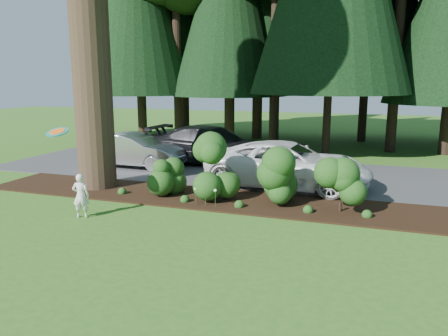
{
  "coord_description": "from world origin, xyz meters",
  "views": [
    {
      "loc": [
        4.11,
        -8.86,
        3.61
      ],
      "look_at": [
        0.44,
        1.87,
        1.3
      ],
      "focal_mm": 35.0,
      "sensor_mm": 36.0,
      "label": 1
    }
  ],
  "objects_px": {
    "car_dark_suv": "(212,145)",
    "child": "(81,196)",
    "frisbee": "(57,132)",
    "car_white_suv": "(288,165)",
    "car_silver_wagon": "(134,150)"
  },
  "relations": [
    {
      "from": "car_white_suv",
      "to": "frisbee",
      "type": "xyz_separation_m",
      "value": [
        -5.0,
        -5.22,
        1.5
      ]
    },
    {
      "from": "car_silver_wagon",
      "to": "car_white_suv",
      "type": "bearing_deg",
      "value": -100.56
    },
    {
      "from": "car_silver_wagon",
      "to": "frisbee",
      "type": "distance_m",
      "value": 6.97
    },
    {
      "from": "child",
      "to": "frisbee",
      "type": "height_order",
      "value": "frisbee"
    },
    {
      "from": "car_dark_suv",
      "to": "child",
      "type": "relative_size",
      "value": 4.68
    },
    {
      "from": "child",
      "to": "car_white_suv",
      "type": "bearing_deg",
      "value": -151.89
    },
    {
      "from": "car_white_suv",
      "to": "car_dark_suv",
      "type": "relative_size",
      "value": 0.99
    },
    {
      "from": "car_white_suv",
      "to": "child",
      "type": "bearing_deg",
      "value": 139.93
    },
    {
      "from": "car_silver_wagon",
      "to": "car_dark_suv",
      "type": "bearing_deg",
      "value": -58.95
    },
    {
      "from": "car_dark_suv",
      "to": "car_silver_wagon",
      "type": "bearing_deg",
      "value": 123.1
    },
    {
      "from": "car_silver_wagon",
      "to": "car_white_suv",
      "type": "distance_m",
      "value": 6.83
    },
    {
      "from": "frisbee",
      "to": "car_white_suv",
      "type": "bearing_deg",
      "value": 46.21
    },
    {
      "from": "car_dark_suv",
      "to": "frisbee",
      "type": "distance_m",
      "value": 8.44
    },
    {
      "from": "car_silver_wagon",
      "to": "car_dark_suv",
      "type": "height_order",
      "value": "car_dark_suv"
    },
    {
      "from": "car_dark_suv",
      "to": "frisbee",
      "type": "xyz_separation_m",
      "value": [
        -1.17,
        -8.24,
        1.45
      ]
    }
  ]
}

